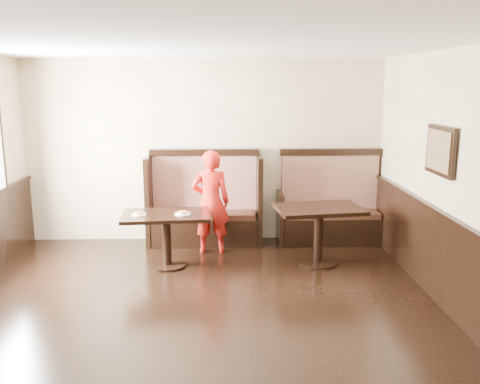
{
  "coord_description": "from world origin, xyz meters",
  "views": [
    {
      "loc": [
        0.32,
        -4.33,
        2.42
      ],
      "look_at": [
        0.52,
        2.35,
        1.0
      ],
      "focal_mm": 38.0,
      "sensor_mm": 36.0,
      "label": 1
    }
  ],
  "objects_px": {
    "table_neighbor": "(319,222)",
    "booth_main": "(205,209)",
    "child": "(211,202)",
    "booth_neighbor": "(330,211)",
    "table_main": "(166,226)"
  },
  "relations": [
    {
      "from": "table_neighbor",
      "to": "booth_main",
      "type": "bearing_deg",
      "value": 139.49
    },
    {
      "from": "child",
      "to": "table_neighbor",
      "type": "bearing_deg",
      "value": 158.07
    },
    {
      "from": "booth_neighbor",
      "to": "child",
      "type": "xyz_separation_m",
      "value": [
        -1.84,
        -0.48,
        0.28
      ]
    },
    {
      "from": "table_neighbor",
      "to": "child",
      "type": "xyz_separation_m",
      "value": [
        -1.48,
        0.52,
        0.16
      ]
    },
    {
      "from": "table_main",
      "to": "child",
      "type": "distance_m",
      "value": 0.84
    },
    {
      "from": "child",
      "to": "booth_neighbor",
      "type": "bearing_deg",
      "value": -167.88
    },
    {
      "from": "booth_neighbor",
      "to": "booth_main",
      "type": "bearing_deg",
      "value": 179.95
    },
    {
      "from": "booth_main",
      "to": "table_main",
      "type": "distance_m",
      "value": 1.16
    },
    {
      "from": "table_neighbor",
      "to": "child",
      "type": "bearing_deg",
      "value": 152.4
    },
    {
      "from": "booth_neighbor",
      "to": "table_main",
      "type": "height_order",
      "value": "booth_neighbor"
    },
    {
      "from": "booth_main",
      "to": "table_main",
      "type": "height_order",
      "value": "booth_main"
    },
    {
      "from": "booth_main",
      "to": "table_neighbor",
      "type": "height_order",
      "value": "booth_main"
    },
    {
      "from": "booth_neighbor",
      "to": "table_main",
      "type": "xyz_separation_m",
      "value": [
        -2.42,
        -1.06,
        0.08
      ]
    },
    {
      "from": "child",
      "to": "table_main",
      "type": "bearing_deg",
      "value": 42.23
    },
    {
      "from": "booth_main",
      "to": "table_neighbor",
      "type": "distance_m",
      "value": 1.88
    }
  ]
}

